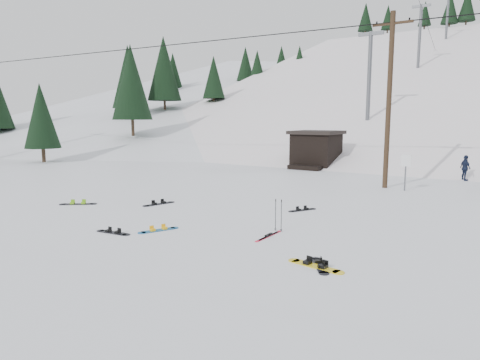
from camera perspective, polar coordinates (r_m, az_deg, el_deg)
The scene contains 21 objects.
ground at distance 12.55m, azimuth -7.91°, elevation -8.78°, with size 200.00×200.00×0.00m, color white.
ski_slope at distance 66.32m, azimuth 25.83°, elevation -6.28°, with size 60.00×75.00×45.00m, color white.
ridge_left at distance 73.44m, azimuth -4.02°, elevation -3.33°, with size 34.00×85.00×38.00m, color white.
treeline_left at distance 64.60m, azimuth -7.05°, elevation 4.90°, with size 20.00×64.00×10.00m, color black, non-canonical shape.
treeline_crest at distance 95.36m, azimuth 28.87°, elevation 4.99°, with size 50.00×6.00×10.00m, color black, non-canonical shape.
utility_pole at distance 23.75m, azimuth 19.25°, elevation 10.25°, with size 2.00×0.26×9.00m.
trail_sign at distance 23.18m, azimuth 21.22°, elevation 1.77°, with size 0.50×0.09×1.85m.
lift_hut at distance 32.68m, azimuth 10.09°, elevation 4.07°, with size 3.40×4.10×2.75m.
lift_tower_near at distance 40.98m, azimuth 16.88°, elevation 13.75°, with size 2.20×0.36×8.00m.
lift_tower_mid at distance 61.11m, azimuth 22.86°, elevation 17.67°, with size 2.20×0.36×8.00m.
lift_tower_far at distance 81.69m, azimuth 25.95°, elevation 19.56°, with size 2.20×0.36×8.00m.
hero_snowboard at distance 14.37m, azimuth -10.81°, elevation -6.55°, with size 0.71×1.32×0.10m.
hero_skis at distance 13.47m, azimuth 3.84°, elevation -7.42°, with size 0.09×1.51×0.08m.
ski_poles at distance 14.01m, azimuth 5.15°, elevation -4.65°, with size 0.29×0.08×1.06m.
board_scatter_a at distance 14.42m, azimuth -16.55°, elevation -6.70°, with size 1.32×0.38×0.09m.
board_scatter_b at distance 18.68m, azimuth -10.77°, elevation -3.12°, with size 0.60×1.49×0.11m.
board_scatter_c at distance 19.61m, azimuth -20.79°, elevation -2.97°, with size 1.31×1.09×0.11m.
board_scatter_d at distance 11.04m, azimuth 10.60°, elevation -11.10°, with size 0.84×1.14×0.09m.
board_scatter_e at distance 10.97m, azimuth 10.02°, elevation -11.18°, with size 1.56×0.49×0.11m.
board_scatter_f at distance 17.33m, azimuth 8.31°, elevation -3.95°, with size 0.75×1.18×0.09m.
skier_navy at distance 28.46m, azimuth 27.83°, elevation 1.43°, with size 0.89×0.37×1.52m, color #151D36.
Camera 1 is at (7.99, -8.96, 3.65)m, focal length 32.00 mm.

